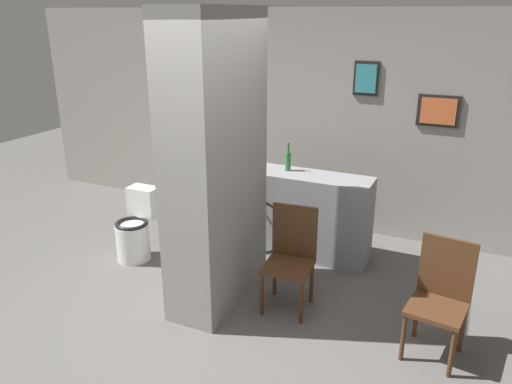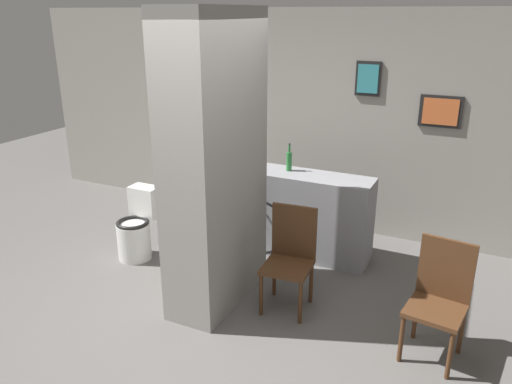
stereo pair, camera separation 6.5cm
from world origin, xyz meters
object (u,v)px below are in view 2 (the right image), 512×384
object	(u,v)px
chair_near_pillar	(290,255)
bicycle	(223,218)
bottle_tall	(289,160)
chair_by_doorway	(439,296)
toilet	(137,229)

from	to	relation	value
chair_near_pillar	bicycle	distance (m)	1.42
bottle_tall	chair_by_doorway	bearing A→B (deg)	-34.77
chair_by_doorway	bottle_tall	size ratio (longest dim) A/B	3.04
bicycle	bottle_tall	size ratio (longest dim) A/B	5.21
toilet	chair_near_pillar	xyz separation A→B (m)	(1.87, -0.18, 0.18)
toilet	bicycle	world-z (taller)	toilet
toilet	bottle_tall	xyz separation A→B (m)	(1.41, 0.88, 0.72)
chair_near_pillar	bicycle	bearing A→B (deg)	140.03
chair_near_pillar	bottle_tall	size ratio (longest dim) A/B	3.04
chair_near_pillar	bottle_tall	bearing A→B (deg)	108.43
chair_by_doorway	toilet	bearing A→B (deg)	-178.04
toilet	chair_near_pillar	bearing A→B (deg)	-5.63
bottle_tall	chair_near_pillar	bearing A→B (deg)	-66.86
bicycle	bottle_tall	world-z (taller)	bottle_tall
chair_by_doorway	bicycle	xyz separation A→B (m)	(-2.44, 0.96, -0.16)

